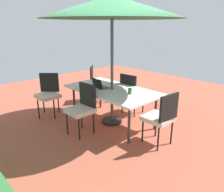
{
  "coord_description": "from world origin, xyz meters",
  "views": [
    {
      "loc": [
        -3.15,
        3.01,
        2.05
      ],
      "look_at": [
        0.0,
        0.0,
        0.6
      ],
      "focal_mm": 34.65,
      "sensor_mm": 36.0,
      "label": 1
    }
  ],
  "objects_px": {
    "patio_umbrella": "(112,7)",
    "chair_north": "(82,107)",
    "cup": "(130,91)",
    "chair_south": "(132,92)",
    "laptop": "(100,86)",
    "chair_west": "(161,116)",
    "dining_table": "(112,91)",
    "chair_northeast": "(48,92)",
    "chair_southeast": "(97,82)"
  },
  "relations": [
    {
      "from": "chair_south",
      "to": "laptop",
      "type": "distance_m",
      "value": 0.86
    },
    {
      "from": "chair_south",
      "to": "chair_northeast",
      "type": "relative_size",
      "value": 1.0
    },
    {
      "from": "patio_umbrella",
      "to": "chair_west",
      "type": "xyz_separation_m",
      "value": [
        -1.26,
        0.04,
        -1.8
      ]
    },
    {
      "from": "chair_west",
      "to": "chair_south",
      "type": "distance_m",
      "value": 1.48
    },
    {
      "from": "chair_west",
      "to": "chair_south",
      "type": "height_order",
      "value": "same"
    },
    {
      "from": "chair_west",
      "to": "chair_north",
      "type": "bearing_deg",
      "value": -55.91
    },
    {
      "from": "chair_north",
      "to": "chair_west",
      "type": "bearing_deg",
      "value": 24.77
    },
    {
      "from": "chair_southeast",
      "to": "laptop",
      "type": "xyz_separation_m",
      "value": [
        -1.06,
        0.82,
        0.25
      ]
    },
    {
      "from": "chair_northeast",
      "to": "chair_south",
      "type": "bearing_deg",
      "value": 3.35
    },
    {
      "from": "chair_north",
      "to": "laptop",
      "type": "relative_size",
      "value": 2.95
    },
    {
      "from": "patio_umbrella",
      "to": "chair_southeast",
      "type": "relative_size",
      "value": 2.8
    },
    {
      "from": "dining_table",
      "to": "cup",
      "type": "xyz_separation_m",
      "value": [
        -0.48,
        -0.02,
        0.11
      ]
    },
    {
      "from": "patio_umbrella",
      "to": "chair_northeast",
      "type": "bearing_deg",
      "value": 30.54
    },
    {
      "from": "chair_north",
      "to": "cup",
      "type": "bearing_deg",
      "value": 51.98
    },
    {
      "from": "chair_southeast",
      "to": "chair_northeast",
      "type": "bearing_deg",
      "value": 134.51
    },
    {
      "from": "patio_umbrella",
      "to": "chair_north",
      "type": "height_order",
      "value": "patio_umbrella"
    },
    {
      "from": "chair_south",
      "to": "laptop",
      "type": "xyz_separation_m",
      "value": [
        0.21,
        0.8,
        0.25
      ]
    },
    {
      "from": "chair_south",
      "to": "chair_southeast",
      "type": "xyz_separation_m",
      "value": [
        1.28,
        -0.02,
        0.0
      ]
    },
    {
      "from": "patio_umbrella",
      "to": "chair_southeast",
      "type": "xyz_separation_m",
      "value": [
        1.31,
        -0.69,
        -1.8
      ]
    },
    {
      "from": "laptop",
      "to": "cup",
      "type": "distance_m",
      "value": 0.75
    },
    {
      "from": "patio_umbrella",
      "to": "chair_south",
      "type": "height_order",
      "value": "patio_umbrella"
    },
    {
      "from": "patio_umbrella",
      "to": "chair_north",
      "type": "distance_m",
      "value": 1.95
    },
    {
      "from": "patio_umbrella",
      "to": "chair_southeast",
      "type": "distance_m",
      "value": 2.33
    },
    {
      "from": "chair_northeast",
      "to": "laptop",
      "type": "xyz_separation_m",
      "value": [
        -1.07,
        -0.66,
        0.25
      ]
    },
    {
      "from": "chair_west",
      "to": "dining_table",
      "type": "bearing_deg",
      "value": -86.34
    },
    {
      "from": "chair_northeast",
      "to": "cup",
      "type": "bearing_deg",
      "value": -21.12
    },
    {
      "from": "chair_north",
      "to": "patio_umbrella",
      "type": "bearing_deg",
      "value": 82.77
    },
    {
      "from": "dining_table",
      "to": "cup",
      "type": "height_order",
      "value": "cup"
    },
    {
      "from": "patio_umbrella",
      "to": "cup",
      "type": "height_order",
      "value": "patio_umbrella"
    },
    {
      "from": "dining_table",
      "to": "patio_umbrella",
      "type": "bearing_deg",
      "value": 0.0
    },
    {
      "from": "chair_north",
      "to": "laptop",
      "type": "bearing_deg",
      "value": 104.33
    },
    {
      "from": "chair_south",
      "to": "chair_northeast",
      "type": "bearing_deg",
      "value": 43.07
    },
    {
      "from": "chair_south",
      "to": "cup",
      "type": "relative_size",
      "value": 8.5
    },
    {
      "from": "patio_umbrella",
      "to": "chair_northeast",
      "type": "height_order",
      "value": "patio_umbrella"
    },
    {
      "from": "chair_west",
      "to": "chair_southeast",
      "type": "distance_m",
      "value": 2.68
    },
    {
      "from": "patio_umbrella",
      "to": "chair_north",
      "type": "relative_size",
      "value": 2.8
    },
    {
      "from": "patio_umbrella",
      "to": "cup",
      "type": "distance_m",
      "value": 1.61
    },
    {
      "from": "chair_northeast",
      "to": "cup",
      "type": "xyz_separation_m",
      "value": [
        -1.8,
        -0.8,
        0.26
      ]
    },
    {
      "from": "chair_west",
      "to": "laptop",
      "type": "xyz_separation_m",
      "value": [
        1.51,
        0.09,
        0.25
      ]
    },
    {
      "from": "dining_table",
      "to": "chair_northeast",
      "type": "distance_m",
      "value": 1.54
    },
    {
      "from": "dining_table",
      "to": "cup",
      "type": "bearing_deg",
      "value": -177.25
    },
    {
      "from": "chair_southeast",
      "to": "cup",
      "type": "distance_m",
      "value": 1.93
    },
    {
      "from": "chair_north",
      "to": "chair_northeast",
      "type": "xyz_separation_m",
      "value": [
        1.28,
        0.03,
        0.0
      ]
    },
    {
      "from": "chair_northeast",
      "to": "chair_southeast",
      "type": "distance_m",
      "value": 1.47
    },
    {
      "from": "dining_table",
      "to": "patio_umbrella",
      "type": "xyz_separation_m",
      "value": [
        0.0,
        0.0,
        1.64
      ]
    },
    {
      "from": "patio_umbrella",
      "to": "chair_south",
      "type": "xyz_separation_m",
      "value": [
        0.04,
        -0.67,
        -1.8
      ]
    },
    {
      "from": "chair_north",
      "to": "cup",
      "type": "relative_size",
      "value": 8.5
    },
    {
      "from": "chair_north",
      "to": "cup",
      "type": "height_order",
      "value": "chair_north"
    },
    {
      "from": "chair_west",
      "to": "chair_northeast",
      "type": "xyz_separation_m",
      "value": [
        2.58,
        0.74,
        0.0
      ]
    },
    {
      "from": "laptop",
      "to": "chair_west",
      "type": "bearing_deg",
      "value": -173.83
    }
  ]
}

